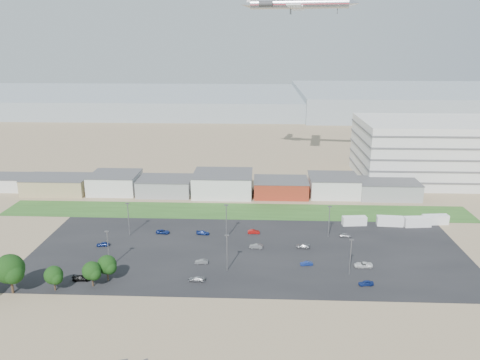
# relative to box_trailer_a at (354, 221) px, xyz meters

# --- Properties ---
(ground) EXTENTS (700.00, 700.00, 0.00)m
(ground) POSITION_rel_box_trailer_a_xyz_m (-38.18, -40.98, -1.42)
(ground) COLOR #92795D
(ground) RESTS_ON ground
(parking_lot) EXTENTS (120.00, 50.00, 0.01)m
(parking_lot) POSITION_rel_box_trailer_a_xyz_m (-33.18, -20.98, -1.41)
(parking_lot) COLOR black
(parking_lot) RESTS_ON ground
(grass_strip) EXTENTS (160.00, 16.00, 0.02)m
(grass_strip) POSITION_rel_box_trailer_a_xyz_m (-38.18, 11.02, -1.41)
(grass_strip) COLOR #2B511E
(grass_strip) RESTS_ON ground
(hills_backdrop) EXTENTS (700.00, 200.00, 9.00)m
(hills_backdrop) POSITION_rel_box_trailer_a_xyz_m (1.82, 274.02, 3.08)
(hills_backdrop) COLOR gray
(hills_backdrop) RESTS_ON ground
(building_row) EXTENTS (170.00, 20.00, 8.00)m
(building_row) POSITION_rel_box_trailer_a_xyz_m (-55.18, 30.02, 2.58)
(building_row) COLOR silver
(building_row) RESTS_ON ground
(parking_garage) EXTENTS (80.00, 40.00, 25.00)m
(parking_garage) POSITION_rel_box_trailer_a_xyz_m (51.82, 54.02, 11.08)
(parking_garage) COLOR silver
(parking_garage) RESTS_ON ground
(box_trailer_a) EXTENTS (7.78, 3.18, 2.84)m
(box_trailer_a) POSITION_rel_box_trailer_a_xyz_m (0.00, 0.00, 0.00)
(box_trailer_a) COLOR silver
(box_trailer_a) RESTS_ON ground
(box_trailer_b) EXTENTS (8.23, 3.09, 3.03)m
(box_trailer_b) POSITION_rel_box_trailer_a_xyz_m (11.17, 0.02, 0.09)
(box_trailer_b) COLOR silver
(box_trailer_b) RESTS_ON ground
(box_trailer_c) EXTENTS (8.54, 3.43, 3.12)m
(box_trailer_c) POSITION_rel_box_trailer_a_xyz_m (19.61, -0.31, 0.14)
(box_trailer_c) COLOR silver
(box_trailer_c) RESTS_ON ground
(box_trailer_d) EXTENTS (8.31, 3.40, 3.03)m
(box_trailer_d) POSITION_rel_box_trailer_a_xyz_m (26.03, 2.01, 0.10)
(box_trailer_d) COLOR silver
(box_trailer_d) RESTS_ON ground
(tree_left) EXTENTS (7.22, 7.22, 10.84)m
(tree_left) POSITION_rel_box_trailer_a_xyz_m (-87.28, -45.67, 4.00)
(tree_left) COLOR black
(tree_left) RESTS_ON ground
(tree_mid) EXTENTS (4.63, 4.63, 6.95)m
(tree_mid) POSITION_rel_box_trailer_a_xyz_m (-77.96, -44.07, 2.05)
(tree_mid) COLOR black
(tree_mid) RESTS_ON ground
(tree_right) EXTENTS (4.76, 4.76, 7.15)m
(tree_right) POSITION_rel_box_trailer_a_xyz_m (-69.74, -41.82, 2.15)
(tree_right) COLOR black
(tree_right) RESTS_ON ground
(tree_near) EXTENTS (4.97, 4.97, 7.46)m
(tree_near) POSITION_rel_box_trailer_a_xyz_m (-67.02, -38.88, 2.31)
(tree_near) COLOR black
(tree_near) RESTS_ON ground
(lightpole_front_l) EXTENTS (1.18, 0.49, 10.03)m
(lightpole_front_l) POSITION_rel_box_trailer_a_xyz_m (-68.83, -31.82, 3.60)
(lightpole_front_l) COLOR slate
(lightpole_front_l) RESTS_ON ground
(lightpole_front_m) EXTENTS (1.15, 0.48, 9.81)m
(lightpole_front_m) POSITION_rel_box_trailer_a_xyz_m (-38.28, -32.52, 3.49)
(lightpole_front_m) COLOR slate
(lightpole_front_m) RESTS_ON ground
(lightpole_front_r) EXTENTS (1.11, 0.46, 9.43)m
(lightpole_front_r) POSITION_rel_box_trailer_a_xyz_m (-7.47, -33.06, 3.29)
(lightpole_front_r) COLOR slate
(lightpole_front_r) RESTS_ON ground
(lightpole_back_l) EXTENTS (1.20, 0.50, 10.22)m
(lightpole_back_l) POSITION_rel_box_trailer_a_xyz_m (-69.27, -11.05, 3.69)
(lightpole_back_l) COLOR slate
(lightpole_back_l) RESTS_ON ground
(lightpole_back_m) EXTENTS (1.23, 0.51, 10.43)m
(lightpole_back_m) POSITION_rel_box_trailer_a_xyz_m (-39.91, -11.88, 3.79)
(lightpole_back_m) COLOR slate
(lightpole_back_m) RESTS_ON ground
(lightpole_back_r) EXTENTS (1.15, 0.48, 9.77)m
(lightpole_back_r) POSITION_rel_box_trailer_a_xyz_m (-9.56, -9.99, 3.47)
(lightpole_back_r) COLOR slate
(lightpole_back_r) RESTS_ON ground
(airliner) EXTENTS (50.15, 37.58, 13.67)m
(airliner) POSITION_rel_box_trailer_a_xyz_m (-15.77, 53.59, 68.58)
(airliner) COLOR silver
(parked_car_0) EXTENTS (4.73, 2.27, 1.30)m
(parked_car_0) POSITION_rel_box_trailer_a_xyz_m (-3.21, -29.16, -0.77)
(parked_car_0) COLOR silver
(parked_car_0) RESTS_ON ground
(parked_car_1) EXTENTS (3.41, 1.56, 1.08)m
(parked_car_1) POSITION_rel_box_trailer_a_xyz_m (-17.79, -28.75, -0.88)
(parked_car_1) COLOR navy
(parked_car_1) RESTS_ON ground
(parked_car_2) EXTENTS (3.70, 1.80, 1.22)m
(parked_car_2) POSITION_rel_box_trailer_a_xyz_m (-4.52, -38.63, -0.81)
(parked_car_2) COLOR navy
(parked_car_2) RESTS_ON ground
(parked_car_3) EXTENTS (4.20, 2.06, 1.18)m
(parked_car_3) POSITION_rel_box_trailer_a_xyz_m (-45.39, -38.39, -0.83)
(parked_car_3) COLOR #A5A5AA
(parked_car_3) RESTS_ON ground
(parked_car_4) EXTENTS (3.51, 1.35, 1.14)m
(parked_car_4) POSITION_rel_box_trailer_a_xyz_m (-45.30, -28.89, -0.85)
(parked_car_4) COLOR #595B5E
(parked_car_4) RESTS_ON ground
(parked_car_5) EXTENTS (3.75, 1.90, 1.22)m
(parked_car_5) POSITION_rel_box_trailer_a_xyz_m (-74.76, -19.21, -0.81)
(parked_car_5) COLOR navy
(parked_car_5) RESTS_ON ground
(parked_car_6) EXTENTS (4.09, 2.01, 1.14)m
(parked_car_6) POSITION_rel_box_trailer_a_xyz_m (-47.20, -9.64, -0.85)
(parked_car_6) COLOR navy
(parked_car_6) RESTS_ON ground
(parked_car_7) EXTENTS (3.94, 1.74, 1.26)m
(parked_car_7) POSITION_rel_box_trailer_a_xyz_m (-31.04, -18.82, -0.79)
(parked_car_7) COLOR #595B5E
(parked_car_7) RESTS_ON ground
(parked_car_8) EXTENTS (3.52, 1.76, 1.15)m
(parked_car_8) POSITION_rel_box_trailer_a_xyz_m (-4.42, -9.89, -0.84)
(parked_car_8) COLOR #A5A5AA
(parked_car_8) RESTS_ON ground
(parked_car_9) EXTENTS (4.25, 2.25, 1.14)m
(parked_car_9) POSITION_rel_box_trailer_a_xyz_m (-59.49, -9.42, -0.85)
(parked_car_9) COLOR navy
(parked_car_9) RESTS_ON ground
(parked_car_10) EXTENTS (4.55, 2.19, 1.28)m
(parked_car_10) POSITION_rel_box_trailer_a_xyz_m (-73.43, -39.15, -0.78)
(parked_car_10) COLOR black
(parked_car_10) RESTS_ON ground
(parked_car_11) EXTENTS (3.68, 1.31, 1.21)m
(parked_car_11) POSITION_rel_box_trailer_a_xyz_m (-31.85, -8.31, -0.82)
(parked_car_11) COLOR maroon
(parked_car_11) RESTS_ON ground
(parked_car_12) EXTENTS (4.11, 2.03, 1.15)m
(parked_car_12) POSITION_rel_box_trailer_a_xyz_m (-17.87, -18.17, -0.84)
(parked_car_12) COLOR #A5A5AA
(parked_car_12) RESTS_ON ground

